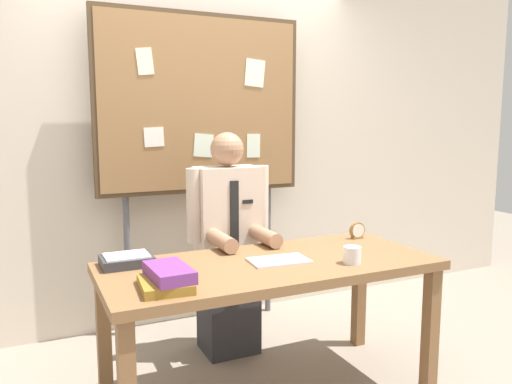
{
  "coord_description": "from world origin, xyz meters",
  "views": [
    {
      "loc": [
        -1.16,
        -2.32,
        1.5
      ],
      "look_at": [
        0.0,
        0.18,
        1.11
      ],
      "focal_mm": 35.35,
      "sensor_mm": 36.0,
      "label": 1
    }
  ],
  "objects_px": {
    "desk": "(271,278)",
    "desk_clock": "(357,231)",
    "open_notebook": "(279,261)",
    "paper_tray": "(127,260)",
    "book_stack": "(167,278)",
    "coffee_mug": "(352,255)",
    "person": "(229,252)",
    "bulletin_board": "(202,108)"
  },
  "relations": [
    {
      "from": "desk",
      "to": "desk_clock",
      "type": "xyz_separation_m",
      "value": [
        0.74,
        0.24,
        0.14
      ]
    },
    {
      "from": "open_notebook",
      "to": "paper_tray",
      "type": "bearing_deg",
      "value": 160.35
    },
    {
      "from": "desk",
      "to": "book_stack",
      "type": "xyz_separation_m",
      "value": [
        -0.61,
        -0.19,
        0.14
      ]
    },
    {
      "from": "desk_clock",
      "to": "paper_tray",
      "type": "height_order",
      "value": "desk_clock"
    },
    {
      "from": "coffee_mug",
      "to": "paper_tray",
      "type": "xyz_separation_m",
      "value": [
        -1.08,
        0.46,
        -0.02
      ]
    },
    {
      "from": "person",
      "to": "book_stack",
      "type": "distance_m",
      "value": 1.01
    },
    {
      "from": "book_stack",
      "to": "desk_clock",
      "type": "bearing_deg",
      "value": 17.8
    },
    {
      "from": "open_notebook",
      "to": "coffee_mug",
      "type": "xyz_separation_m",
      "value": [
        0.33,
        -0.19,
        0.04
      ]
    },
    {
      "from": "desk",
      "to": "bulletin_board",
      "type": "bearing_deg",
      "value": 89.99
    },
    {
      "from": "person",
      "to": "open_notebook",
      "type": "bearing_deg",
      "value": -86.32
    },
    {
      "from": "book_stack",
      "to": "bulletin_board",
      "type": "bearing_deg",
      "value": 64.59
    },
    {
      "from": "person",
      "to": "bulletin_board",
      "type": "height_order",
      "value": "bulletin_board"
    },
    {
      "from": "desk",
      "to": "coffee_mug",
      "type": "xyz_separation_m",
      "value": [
        0.37,
        -0.21,
        0.13
      ]
    },
    {
      "from": "book_stack",
      "to": "open_notebook",
      "type": "relative_size",
      "value": 0.97
    },
    {
      "from": "open_notebook",
      "to": "coffee_mug",
      "type": "distance_m",
      "value": 0.38
    },
    {
      "from": "person",
      "to": "paper_tray",
      "type": "bearing_deg",
      "value": -153.28
    },
    {
      "from": "coffee_mug",
      "to": "desk",
      "type": "bearing_deg",
      "value": 150.19
    },
    {
      "from": "desk",
      "to": "desk_clock",
      "type": "bearing_deg",
      "value": 18.22
    },
    {
      "from": "person",
      "to": "desk_clock",
      "type": "bearing_deg",
      "value": -26.14
    },
    {
      "from": "desk_clock",
      "to": "coffee_mug",
      "type": "relative_size",
      "value": 1.15
    },
    {
      "from": "desk_clock",
      "to": "book_stack",
      "type": "bearing_deg",
      "value": -162.2
    },
    {
      "from": "coffee_mug",
      "to": "paper_tray",
      "type": "height_order",
      "value": "coffee_mug"
    },
    {
      "from": "bulletin_board",
      "to": "desk_clock",
      "type": "xyz_separation_m",
      "value": [
        0.73,
        -0.85,
        -0.78
      ]
    },
    {
      "from": "person",
      "to": "open_notebook",
      "type": "relative_size",
      "value": 4.58
    },
    {
      "from": "book_stack",
      "to": "paper_tray",
      "type": "relative_size",
      "value": 1.17
    },
    {
      "from": "bulletin_board",
      "to": "coffee_mug",
      "type": "distance_m",
      "value": 1.57
    },
    {
      "from": "person",
      "to": "open_notebook",
      "type": "distance_m",
      "value": 0.63
    },
    {
      "from": "paper_tray",
      "to": "bulletin_board",
      "type": "bearing_deg",
      "value": 50.16
    },
    {
      "from": "bulletin_board",
      "to": "paper_tray",
      "type": "relative_size",
      "value": 8.61
    },
    {
      "from": "open_notebook",
      "to": "paper_tray",
      "type": "distance_m",
      "value": 0.79
    },
    {
      "from": "person",
      "to": "desk_clock",
      "type": "xyz_separation_m",
      "value": [
        0.74,
        -0.36,
        0.14
      ]
    },
    {
      "from": "bulletin_board",
      "to": "paper_tray",
      "type": "xyz_separation_m",
      "value": [
        -0.71,
        -0.85,
        -0.8
      ]
    },
    {
      "from": "coffee_mug",
      "to": "paper_tray",
      "type": "distance_m",
      "value": 1.17
    },
    {
      "from": "bulletin_board",
      "to": "open_notebook",
      "type": "height_order",
      "value": "bulletin_board"
    },
    {
      "from": "book_stack",
      "to": "open_notebook",
      "type": "bearing_deg",
      "value": 14.65
    },
    {
      "from": "open_notebook",
      "to": "desk",
      "type": "bearing_deg",
      "value": 153.44
    },
    {
      "from": "desk",
      "to": "open_notebook",
      "type": "xyz_separation_m",
      "value": [
        0.04,
        -0.02,
        0.09
      ]
    },
    {
      "from": "bulletin_board",
      "to": "book_stack",
      "type": "bearing_deg",
      "value": -115.41
    },
    {
      "from": "desk",
      "to": "open_notebook",
      "type": "distance_m",
      "value": 0.1
    },
    {
      "from": "book_stack",
      "to": "desk_clock",
      "type": "xyz_separation_m",
      "value": [
        1.35,
        0.43,
        0.0
      ]
    },
    {
      "from": "desk_clock",
      "to": "paper_tray",
      "type": "bearing_deg",
      "value": 179.81
    },
    {
      "from": "bulletin_board",
      "to": "book_stack",
      "type": "height_order",
      "value": "bulletin_board"
    }
  ]
}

